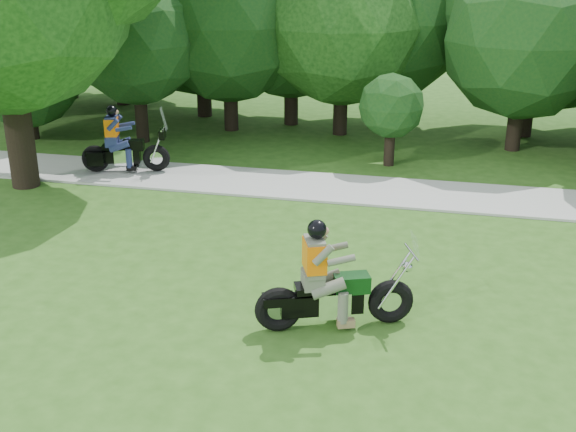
# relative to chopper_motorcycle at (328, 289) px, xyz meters

# --- Properties ---
(ground) EXTENTS (100.00, 100.00, 0.00)m
(ground) POSITION_rel_chopper_motorcycle_xyz_m (1.78, -1.13, -0.69)
(ground) COLOR #2A5317
(ground) RESTS_ON ground
(walkway) EXTENTS (60.00, 2.20, 0.06)m
(walkway) POSITION_rel_chopper_motorcycle_xyz_m (1.78, 6.87, -0.66)
(walkway) COLOR #A8A8A3
(walkway) RESTS_ON ground
(tree_line) EXTENTS (39.90, 11.79, 7.89)m
(tree_line) POSITION_rel_chopper_motorcycle_xyz_m (2.38, 13.32, 2.89)
(tree_line) COLOR black
(tree_line) RESTS_ON ground
(chopper_motorcycle) EXTENTS (2.53, 1.35, 1.86)m
(chopper_motorcycle) POSITION_rel_chopper_motorcycle_xyz_m (0.00, 0.00, 0.00)
(chopper_motorcycle) COLOR black
(chopper_motorcycle) RESTS_ON ground
(touring_motorcycle) EXTENTS (2.32, 1.12, 1.79)m
(touring_motorcycle) POSITION_rel_chopper_motorcycle_xyz_m (-6.80, 6.87, 0.02)
(touring_motorcycle) COLOR black
(touring_motorcycle) RESTS_ON walkway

